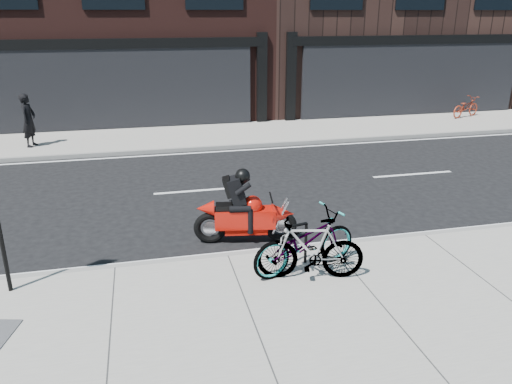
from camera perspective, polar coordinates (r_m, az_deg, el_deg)
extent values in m
plane|color=black|center=(11.04, -5.01, -3.25)|extent=(120.00, 120.00, 0.00)
cube|color=gray|center=(6.76, 1.48, -19.18)|extent=(60.00, 6.00, 0.13)
cube|color=gray|center=(18.37, -8.53, 6.25)|extent=(60.00, 3.50, 0.13)
cylinder|color=black|center=(8.64, 3.35, -6.36)|extent=(0.05, 0.05, 0.75)
cylinder|color=black|center=(8.84, 5.70, -5.82)|extent=(0.05, 0.05, 0.75)
cylinder|color=black|center=(8.58, 4.61, -3.83)|extent=(0.41, 0.14, 0.05)
imported|color=gray|center=(8.54, 5.59, -5.65)|extent=(2.12, 1.22, 1.05)
imported|color=gray|center=(8.28, 6.21, -6.48)|extent=(1.84, 0.87, 1.07)
torus|color=black|center=(9.95, 2.84, -3.91)|extent=(0.66, 0.24, 0.65)
torus|color=black|center=(9.89, -5.27, -4.10)|extent=(0.66, 0.24, 0.65)
cube|color=#B21108|center=(9.82, -1.27, -2.96)|extent=(1.23, 0.56, 0.37)
cone|color=#B21108|center=(9.85, 3.09, -2.54)|extent=(0.51, 0.50, 0.43)
sphere|color=#B21108|center=(9.73, -0.41, -1.55)|extent=(0.39, 0.39, 0.39)
cube|color=black|center=(9.72, -3.02, -1.72)|extent=(0.58, 0.36, 0.12)
cylinder|color=silver|center=(10.06, -4.40, -3.78)|extent=(0.55, 0.18, 0.09)
cube|color=black|center=(9.60, -2.24, 0.16)|extent=(0.44, 0.41, 0.58)
cube|color=black|center=(9.58, -3.19, 0.58)|extent=(0.28, 0.33, 0.40)
sphere|color=black|center=(9.51, -1.55, 1.85)|extent=(0.29, 0.29, 0.29)
imported|color=black|center=(18.03, -24.55, 7.47)|extent=(0.58, 0.72, 1.74)
imported|color=maroon|center=(23.07, 22.85, 8.94)|extent=(1.72, 1.12, 0.85)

